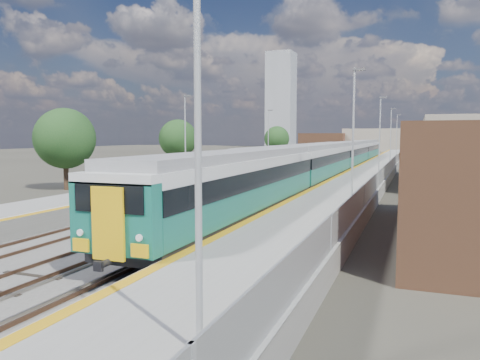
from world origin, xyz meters
The scene contains 11 objects.
ground centered at (0.00, 50.00, 0.00)m, with size 320.00×320.00×0.00m, color #47443A.
ballast_bed centered at (-2.25, 52.50, 0.03)m, with size 10.50×155.00×0.06m, color #565451.
tracks centered at (-1.65, 54.18, 0.11)m, with size 8.96×160.00×0.17m.
platform_right centered at (5.28, 52.49, 0.54)m, with size 4.70×155.00×8.52m.
platform_left centered at (-9.05, 52.49, 0.52)m, with size 4.30×155.00×8.52m.
buildings centered at (-18.12, 138.60, 10.70)m, with size 72.00×185.50×40.00m.
green_train centered at (1.50, 48.49, 2.34)m, with size 3.02×84.04×3.33m.
red_train centered at (-5.50, 63.63, 2.03)m, with size 2.72×55.17×3.43m.
tree_a centered at (-18.82, 27.92, 4.51)m, with size 5.29×5.29×7.17m.
tree_b centered at (-20.19, 51.18, 4.38)m, with size 5.14×5.14×6.96m.
tree_c centered at (-15.96, 84.23, 4.21)m, with size 4.93×4.93×6.68m.
Camera 1 is at (9.98, -4.98, 4.74)m, focal length 35.00 mm.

